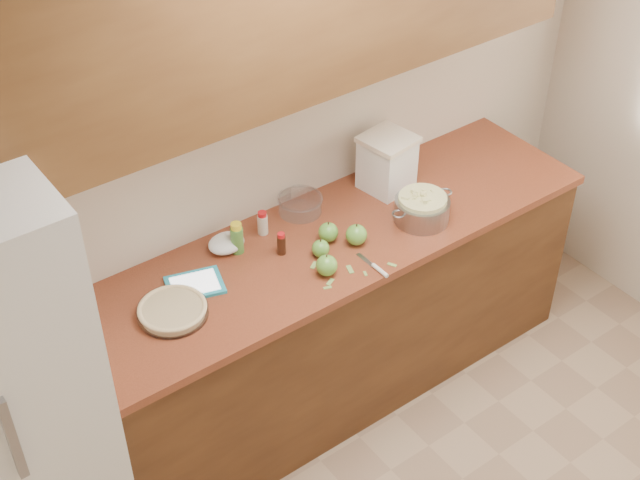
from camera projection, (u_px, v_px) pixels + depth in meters
room_shell at (611, 398)px, 2.60m from camera, size 3.60×3.60×3.60m
counter_run at (315, 323)px, 4.05m from camera, size 2.64×0.68×0.92m
upper_cabinets at (288, 1)px, 3.22m from camera, size 2.60×0.34×0.70m
pie at (173, 311)px, 3.41m from camera, size 0.28×0.28×0.04m
colander at (422, 209)px, 3.86m from camera, size 0.33×0.24×0.12m
flour_canister at (387, 162)px, 4.01m from camera, size 0.25×0.25×0.27m
tablet at (195, 285)px, 3.55m from camera, size 0.26×0.23×0.02m
paring_knife at (378, 269)px, 3.63m from camera, size 0.02×0.19×0.02m
lemon_bottle at (237, 238)px, 3.68m from camera, size 0.05×0.05×0.15m
cinnamon_shaker at (263, 223)px, 3.79m from camera, size 0.05×0.05×0.11m
vanilla_bottle at (281, 244)px, 3.69m from camera, size 0.04×0.04×0.10m
mixing_bowl at (300, 204)px, 3.92m from camera, size 0.20×0.20×0.08m
paper_towel at (226, 243)px, 3.72m from camera, size 0.20×0.18×0.07m
apple_left at (321, 248)px, 3.68m from camera, size 0.07×0.07×0.09m
apple_center at (328, 232)px, 3.76m from camera, size 0.09×0.09×0.10m
apple_front at (327, 265)px, 3.59m from camera, size 0.09×0.09×0.10m
apple_extra at (356, 235)px, 3.74m from camera, size 0.09×0.09×0.10m
peel_a at (350, 269)px, 3.63m from camera, size 0.04×0.05×0.00m
peel_b at (327, 288)px, 3.55m from camera, size 0.04×0.02×0.00m
peel_c at (392, 265)px, 3.66m from camera, size 0.03×0.04×0.00m
peel_d at (314, 265)px, 3.66m from camera, size 0.05×0.04×0.00m
peel_e at (330, 282)px, 3.57m from camera, size 0.05×0.03×0.00m
peel_f at (365, 274)px, 3.61m from camera, size 0.02×0.03×0.00m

